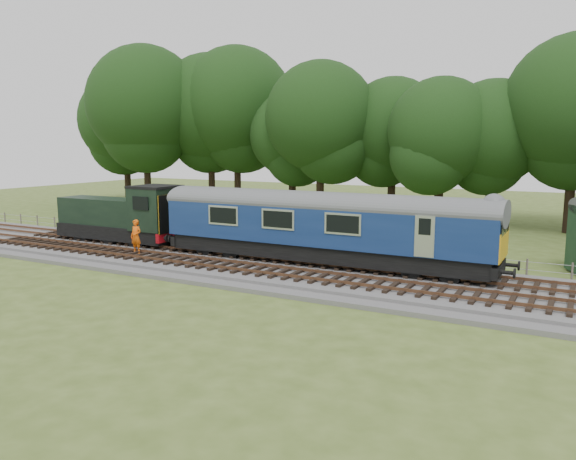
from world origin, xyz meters
The scene contains 9 objects.
ground centered at (0.00, 0.00, 0.00)m, with size 120.00×120.00×0.00m, color #455720.
ballast centered at (0.00, 0.00, 0.17)m, with size 70.00×7.00×0.35m, color #4C4C4F.
track_north centered at (0.00, 1.40, 0.42)m, with size 67.20×2.40×0.21m.
track_south centered at (0.00, -1.60, 0.42)m, with size 67.20×2.40×0.21m.
fence centered at (0.00, 4.50, 0.00)m, with size 64.00×0.12×1.00m, color #6B6054, non-canonical shape.
tree_line centered at (0.00, 22.00, 0.00)m, with size 70.00×8.00×18.00m, color black, non-canonical shape.
dmu_railcar centered at (4.23, 1.40, 2.61)m, with size 18.05×2.86×3.88m.
shunter_loco centered at (-9.70, 1.40, 1.97)m, with size 8.91×2.60×3.38m.
worker centered at (-6.37, -1.04, 1.33)m, with size 0.71×0.47×1.96m, color #FF600D.
Camera 1 is at (16.37, -24.97, 6.60)m, focal length 35.00 mm.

